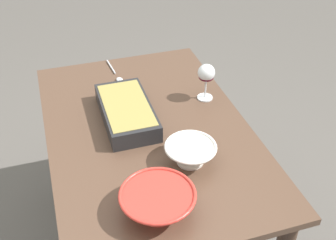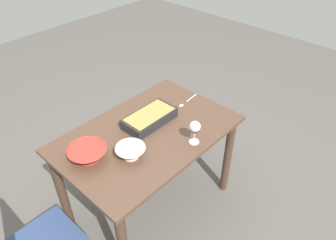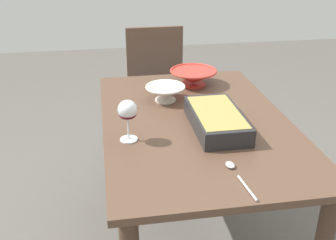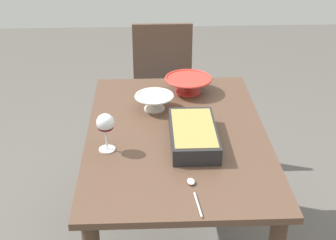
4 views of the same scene
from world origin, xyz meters
name	(u,v)px [view 3 (image 3 of 4)]	position (x,y,z in m)	size (l,w,h in m)	color
dining_table	(195,146)	(0.00, 0.00, 0.63)	(1.22, 0.79, 0.76)	brown
chair	(158,94)	(-0.97, -0.03, 0.50)	(0.44, 0.40, 0.92)	#334772
wine_glass	(128,112)	(0.14, -0.30, 0.88)	(0.07, 0.07, 0.17)	white
casserole_dish	(217,119)	(0.09, 0.07, 0.80)	(0.38, 0.19, 0.07)	#262628
mixing_bowl	(193,76)	(-0.42, 0.08, 0.81)	(0.24, 0.24, 0.08)	red
small_bowl	(165,92)	(-0.23, -0.09, 0.81)	(0.19, 0.19, 0.08)	white
serving_spoon	(235,172)	(0.43, 0.04, 0.77)	(0.23, 0.04, 0.01)	silver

